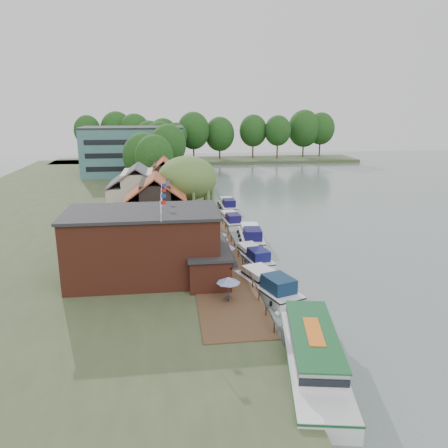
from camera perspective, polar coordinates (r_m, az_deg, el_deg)
name	(u,v)px	position (r m, az deg, el deg)	size (l,w,h in m)	color
ground	(291,276)	(49.72, 8.69, -6.73)	(260.00, 260.00, 0.00)	slate
land_bank	(76,208)	(82.99, -18.78, 1.93)	(50.00, 140.00, 1.00)	#384728
quay_deck	(211,243)	(57.21, -1.74, -2.47)	(6.00, 50.00, 0.10)	#47301E
quay_rail	(231,238)	(57.86, 0.88, -1.80)	(0.20, 49.00, 1.00)	black
pub	(163,244)	(45.42, -7.98, -2.61)	(20.00, 11.00, 7.30)	maroon
hotel_block	(133,151)	(115.15, -11.77, 9.31)	(25.40, 12.40, 12.30)	#38666B
cottage_a	(156,206)	(59.76, -8.84, 2.30)	(8.60, 7.60, 8.50)	black
cottage_b	(138,193)	(69.69, -11.13, 4.04)	(9.60, 8.60, 8.50)	beige
cottage_c	(164,182)	(78.38, -7.79, 5.41)	(7.60, 7.60, 8.50)	black
willow	(188,192)	(64.48, -4.77, 4.25)	(8.60, 8.60, 10.43)	#476B2D
umbrella_0	(228,289)	(40.15, 0.57, -8.52)	(2.21, 2.21, 2.38)	navy
umbrella_1	(222,266)	(45.57, -0.32, -5.54)	(2.06, 2.06, 2.38)	navy
umbrella_2	(227,254)	(49.31, 0.35, -3.90)	(1.98, 1.98, 2.38)	#1C1E9B
umbrella_3	(219,245)	(52.26, -0.66, -2.78)	(2.30, 2.30, 2.38)	navy
umbrella_4	(218,240)	(54.25, -0.80, -2.10)	(2.30, 2.30, 2.38)	#1C3D9C
cruiser_0	(268,282)	(44.54, 5.73, -7.56)	(3.33, 10.31, 2.52)	silver
cruiser_1	(253,254)	(53.05, 3.82, -3.92)	(2.92, 9.04, 2.16)	white
cruiser_2	(251,234)	(60.63, 3.55, -1.28)	(3.30, 10.19, 2.48)	white
cruiser_3	(231,218)	(69.57, 0.90, 0.77)	(2.89, 8.95, 2.13)	silver
cruiser_4	(228,203)	(79.89, 0.47, 2.71)	(2.98, 9.22, 2.21)	silver
tour_boat	(314,355)	(32.69, 11.68, -16.36)	(3.90, 13.85, 3.02)	silver
swan	(277,314)	(40.67, 6.93, -11.53)	(0.44, 0.44, 0.44)	white
bank_tree_0	(155,166)	(87.07, -9.05, 7.54)	(7.47, 7.47, 12.09)	#143811
bank_tree_1	(144,160)	(96.44, -10.46, 8.17)	(8.77, 8.77, 11.95)	#143811
bank_tree_2	(168,153)	(104.01, -7.27, 9.20)	(8.35, 8.35, 13.39)	#143811
bank_tree_3	(160,146)	(122.57, -8.30, 10.05)	(8.51, 8.51, 13.35)	#143811
bank_tree_4	(150,143)	(131.99, -9.67, 10.33)	(8.29, 8.29, 13.21)	#143811
bank_tree_5	(177,143)	(137.59, -6.22, 10.48)	(6.72, 6.72, 12.41)	#143811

